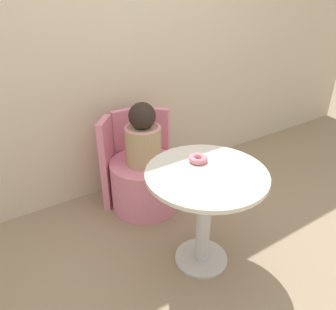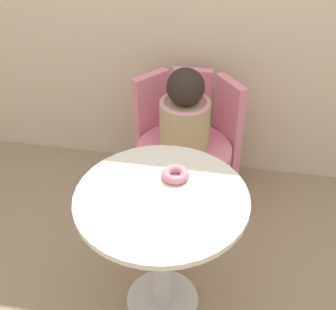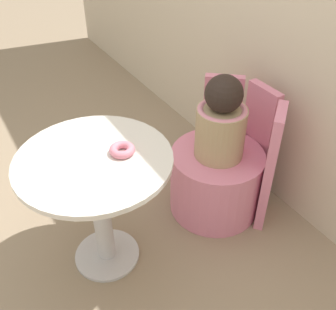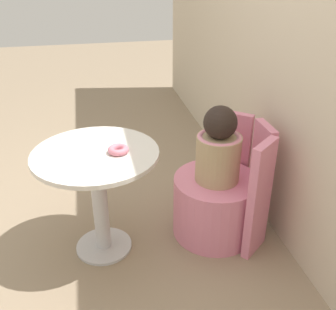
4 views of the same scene
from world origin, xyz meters
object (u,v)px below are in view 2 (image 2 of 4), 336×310
object	(u,v)px
donut	(175,174)
tub_chair	(183,175)
round_table	(162,226)
child_figure	(185,115)

from	to	relation	value
donut	tub_chair	bearing A→B (deg)	94.63
tub_chair	round_table	bearing A→B (deg)	-88.91
tub_chair	donut	distance (m)	0.76
child_figure	round_table	bearing A→B (deg)	-88.91
round_table	donut	bearing A→B (deg)	74.01
round_table	child_figure	xyz separation A→B (m)	(-0.01, 0.70, 0.11)
child_figure	donut	distance (m)	0.59
child_figure	tub_chair	bearing A→B (deg)	-98.88
round_table	tub_chair	bearing A→B (deg)	91.09
tub_chair	donut	size ratio (longest dim) A/B	4.61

